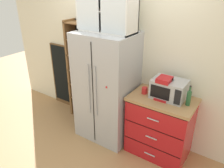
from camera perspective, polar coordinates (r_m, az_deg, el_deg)
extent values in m
plane|color=tan|center=(3.82, -1.42, -12.54)|extent=(10.60, 10.60, 0.00)
cube|color=silver|center=(3.52, 2.15, 7.57)|extent=(4.91, 0.10, 2.55)
cube|color=#ADAFB5|center=(3.38, -1.40, -0.90)|extent=(0.85, 0.67, 1.71)
cube|color=black|center=(3.15, -4.96, -3.14)|extent=(0.01, 0.01, 1.57)
cylinder|color=#ADAFB5|center=(3.13, -6.00, -1.55)|extent=(0.02, 0.02, 0.77)
cylinder|color=#ADAFB5|center=(3.06, -4.27, -2.12)|extent=(0.02, 0.02, 0.77)
cube|color=red|center=(2.92, -1.47, -0.86)|extent=(0.02, 0.01, 0.02)
cube|color=brown|center=(4.02, -6.55, 3.81)|extent=(0.49, 0.04, 1.77)
cube|color=brown|center=(4.04, -10.18, 3.72)|extent=(0.04, 0.26, 1.77)
cube|color=brown|center=(3.78, -5.63, 2.49)|extent=(0.04, 0.26, 1.77)
cube|color=brown|center=(4.12, -7.56, -3.39)|extent=(0.43, 0.26, 0.02)
cylinder|color=silver|center=(4.14, -8.65, -2.22)|extent=(0.08, 0.08, 0.13)
cylinder|color=#E0C67F|center=(4.14, -8.63, -2.46)|extent=(0.07, 0.07, 0.09)
cylinder|color=#B2B2B7|center=(4.10, -8.71, -1.35)|extent=(0.07, 0.07, 0.01)
cylinder|color=silver|center=(4.04, -6.70, -2.75)|extent=(0.07, 0.07, 0.13)
cylinder|color=white|center=(4.05, -6.69, -3.00)|extent=(0.06, 0.06, 0.09)
cylinder|color=#B2B2B7|center=(4.01, -6.76, -1.84)|extent=(0.07, 0.07, 0.01)
cube|color=brown|center=(4.00, -7.78, 0.02)|extent=(0.43, 0.26, 0.02)
cylinder|color=silver|center=(4.05, -9.14, 1.20)|extent=(0.07, 0.07, 0.11)
cylinder|color=white|center=(4.06, -9.13, 0.99)|extent=(0.06, 0.06, 0.07)
cylinder|color=#B2B2B7|center=(4.03, -9.20, 1.97)|extent=(0.07, 0.07, 0.01)
cylinder|color=silver|center=(3.97, -7.87, 0.81)|extent=(0.07, 0.07, 0.11)
cylinder|color=beige|center=(3.98, -7.86, 0.59)|extent=(0.06, 0.06, 0.08)
cylinder|color=#B2B2B7|center=(3.94, -7.92, 1.62)|extent=(0.07, 0.07, 0.01)
cylinder|color=silver|center=(3.89, -6.69, 0.56)|extent=(0.08, 0.08, 0.14)
cylinder|color=#2D2D2D|center=(3.90, -6.67, 0.29)|extent=(0.07, 0.07, 0.09)
cylinder|color=#B2B2B7|center=(3.86, -6.74, 1.58)|extent=(0.07, 0.07, 0.01)
cube|color=brown|center=(3.90, -8.01, 3.62)|extent=(0.43, 0.26, 0.02)
cylinder|color=silver|center=(3.96, -9.28, 5.04)|extent=(0.07, 0.07, 0.13)
cylinder|color=#382316|center=(3.96, -9.26, 4.77)|extent=(0.06, 0.06, 0.09)
cylinder|color=#B2B2B7|center=(3.93, -9.36, 6.02)|extent=(0.07, 0.07, 0.01)
cylinder|color=silver|center=(3.86, -8.09, 4.64)|extent=(0.06, 0.06, 0.13)
cylinder|color=brown|center=(3.87, -8.07, 4.36)|extent=(0.05, 0.05, 0.09)
cylinder|color=#B2B2B7|center=(3.84, -8.15, 5.66)|extent=(0.06, 0.06, 0.01)
cylinder|color=silver|center=(3.80, -6.84, 4.07)|extent=(0.08, 0.08, 0.10)
cylinder|color=#B77A38|center=(3.81, -6.83, 3.87)|extent=(0.07, 0.07, 0.07)
cylinder|color=#B2B2B7|center=(3.78, -6.88, 4.86)|extent=(0.07, 0.07, 0.01)
cube|color=brown|center=(3.81, -8.25, 7.41)|extent=(0.43, 0.26, 0.02)
cylinder|color=silver|center=(3.88, -9.48, 8.56)|extent=(0.08, 0.08, 0.10)
cylinder|color=#CCB78C|center=(3.88, -9.46, 8.35)|extent=(0.07, 0.07, 0.07)
cylinder|color=#B2B2B7|center=(3.87, -9.54, 9.33)|extent=(0.07, 0.07, 0.01)
cube|color=brown|center=(3.73, -8.51, 11.36)|extent=(0.43, 0.26, 0.02)
cube|color=brown|center=(3.68, -8.79, 15.46)|extent=(0.43, 0.26, 0.02)
cube|color=red|center=(3.29, 12.28, -10.89)|extent=(0.85, 0.55, 0.87)
cube|color=tan|center=(3.04, 13.06, -3.92)|extent=(0.88, 0.58, 0.04)
cube|color=black|center=(3.18, 9.99, -15.73)|extent=(0.83, 0.00, 0.01)
cube|color=silver|center=(3.26, 9.74, -17.60)|extent=(0.16, 0.01, 0.01)
cube|color=black|center=(3.00, 10.41, -11.52)|extent=(0.83, 0.00, 0.01)
cube|color=silver|center=(3.07, 10.14, -13.61)|extent=(0.16, 0.01, 0.01)
cube|color=black|center=(2.83, 10.87, -6.79)|extent=(0.83, 0.00, 0.01)
cube|color=silver|center=(2.90, 10.58, -9.12)|extent=(0.16, 0.01, 0.01)
cube|color=#ADAFB5|center=(3.00, 14.60, -1.28)|extent=(0.44, 0.32, 0.26)
cube|color=black|center=(2.88, 12.34, -2.20)|extent=(0.26, 0.01, 0.17)
cube|color=black|center=(2.82, 16.64, -3.37)|extent=(0.08, 0.01, 0.20)
cube|color=red|center=(3.01, 12.98, -3.50)|extent=(0.17, 0.20, 0.03)
cube|color=red|center=(3.01, 13.73, -0.70)|extent=(0.17, 0.06, 0.30)
cube|color=red|center=(2.90, 13.48, 1.11)|extent=(0.17, 0.20, 0.06)
cylinder|color=black|center=(2.97, 13.04, -2.31)|extent=(0.11, 0.11, 0.12)
cylinder|color=red|center=(3.09, 8.44, -1.68)|extent=(0.08, 0.08, 0.09)
torus|color=red|center=(3.07, 9.31, -1.84)|extent=(0.05, 0.01, 0.05)
cylinder|color=#285B33|center=(2.92, 19.30, -3.57)|extent=(0.06, 0.06, 0.19)
cone|color=#285B33|center=(2.87, 19.58, -1.83)|extent=(0.06, 0.06, 0.04)
cylinder|color=#285B33|center=(2.86, 19.66, -1.29)|extent=(0.02, 0.02, 0.07)
cylinder|color=black|center=(2.84, 19.78, -0.57)|extent=(0.02, 0.02, 0.01)
cube|color=silver|center=(3.20, 0.23, 18.86)|extent=(0.81, 0.02, 0.56)
cube|color=silver|center=(3.12, -1.36, 13.62)|extent=(0.81, 0.32, 0.02)
cube|color=silver|center=(3.32, -7.33, 18.90)|extent=(0.02, 0.32, 0.56)
cube|color=silver|center=(2.86, 5.41, 18.01)|extent=(0.02, 0.32, 0.56)
cube|color=silver|center=(3.07, -1.41, 18.60)|extent=(0.78, 0.30, 0.02)
cube|color=silver|center=(3.08, -6.42, 18.46)|extent=(0.37, 0.01, 0.52)
cube|color=silver|center=(2.83, 0.23, 18.04)|extent=(0.37, 0.01, 0.52)
cylinder|color=silver|center=(3.28, -5.55, 14.33)|extent=(0.05, 0.05, 0.00)
cylinder|color=silver|center=(3.28, -5.57, 14.89)|extent=(0.01, 0.01, 0.07)
cone|color=silver|center=(3.27, -5.62, 15.93)|extent=(0.06, 0.06, 0.05)
cylinder|color=silver|center=(3.17, -2.80, 14.01)|extent=(0.05, 0.05, 0.00)
cylinder|color=silver|center=(3.16, -2.82, 14.60)|extent=(0.01, 0.01, 0.07)
cone|color=silver|center=(3.15, -2.84, 15.67)|extent=(0.06, 0.06, 0.05)
cylinder|color=silver|center=(3.06, 0.13, 13.64)|extent=(0.05, 0.05, 0.00)
cylinder|color=silver|center=(3.06, 0.13, 14.25)|extent=(0.01, 0.01, 0.07)
cone|color=silver|center=(3.04, 0.13, 15.36)|extent=(0.06, 0.06, 0.05)
cylinder|color=silver|center=(2.96, 3.26, 13.21)|extent=(0.05, 0.05, 0.00)
cylinder|color=silver|center=(2.96, 3.28, 13.84)|extent=(0.01, 0.01, 0.07)
cone|color=silver|center=(2.94, 3.31, 14.98)|extent=(0.06, 0.06, 0.05)
cylinder|color=white|center=(3.22, -5.18, 19.53)|extent=(0.06, 0.06, 0.07)
cylinder|color=white|center=(3.07, -1.42, 19.35)|extent=(0.06, 0.06, 0.07)
cylinder|color=white|center=(2.94, 2.69, 19.06)|extent=(0.06, 0.06, 0.07)
cube|color=brown|center=(4.45, -12.31, 2.00)|extent=(0.60, 0.04, 1.26)
cube|color=black|center=(4.43, -12.53, 2.27)|extent=(0.54, 0.01, 1.16)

